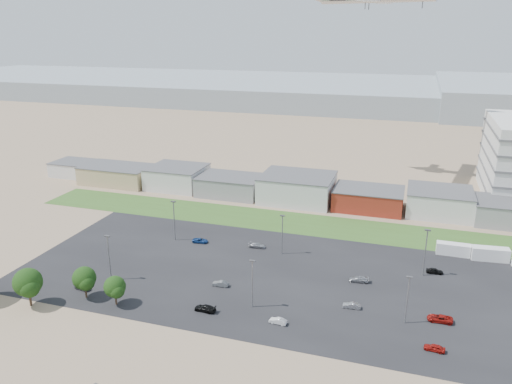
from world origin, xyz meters
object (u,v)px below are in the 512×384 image
at_px(parked_car_6, 257,245).
at_px(parked_car_13, 278,321).
at_px(parked_car_0, 440,318).
at_px(parked_car_12, 359,279).
at_px(parked_car_8, 435,271).
at_px(parked_car_4, 220,284).
at_px(parked_car_1, 352,305).
at_px(parked_car_3, 205,308).
at_px(parked_car_10, 83,287).
at_px(box_trailer_a, 453,249).
at_px(parked_car_2, 434,348).
at_px(parked_car_9, 200,241).

height_order(parked_car_6, parked_car_13, parked_car_6).
distance_m(parked_car_0, parked_car_12, 19.32).
bearing_deg(parked_car_0, parked_car_8, -179.41).
height_order(parked_car_8, parked_car_12, parked_car_12).
height_order(parked_car_4, parked_car_8, parked_car_8).
height_order(parked_car_1, parked_car_6, parked_car_6).
bearing_deg(parked_car_13, parked_car_6, -150.64).
height_order(parked_car_3, parked_car_10, parked_car_3).
relative_size(parked_car_1, parked_car_4, 0.97).
bearing_deg(parked_car_8, parked_car_3, 121.83).
xyz_separation_m(box_trailer_a, parked_car_0, (-3.73, -31.33, -0.80)).
bearing_deg(parked_car_13, parked_car_0, 114.29).
xyz_separation_m(parked_car_2, parked_car_13, (-27.02, -0.13, -0.04)).
bearing_deg(parked_car_2, parked_car_13, -83.20).
relative_size(parked_car_2, parked_car_12, 0.82).
xyz_separation_m(parked_car_2, parked_car_8, (0.56, 29.47, 0.02)).
distance_m(parked_car_3, parked_car_10, 27.42).
xyz_separation_m(box_trailer_a, parked_car_10, (-73.63, -41.25, -0.88)).
bearing_deg(parked_car_8, parked_car_10, 109.70).
relative_size(parked_car_1, parked_car_12, 0.80).
height_order(parked_car_2, parked_car_13, parked_car_2).
distance_m(parked_car_2, parked_car_4, 43.29).
bearing_deg(parked_car_4, parked_car_0, 85.87).
bearing_deg(box_trailer_a, parked_car_10, -150.45).
relative_size(box_trailer_a, parked_car_6, 1.83).
xyz_separation_m(parked_car_4, parked_car_9, (-13.18, 19.34, -0.03)).
relative_size(parked_car_0, parked_car_6, 1.09).
bearing_deg(parked_car_9, box_trailer_a, -86.15).
distance_m(parked_car_9, parked_car_13, 40.68).
xyz_separation_m(parked_car_3, parked_car_13, (14.35, 0.17, -0.08)).
height_order(parked_car_9, parked_car_10, parked_car_9).
height_order(parked_car_3, parked_car_9, parked_car_3).
bearing_deg(box_trailer_a, parked_car_13, -127.52).
relative_size(parked_car_10, parked_car_12, 0.89).
distance_m(parked_car_10, parked_car_12, 57.75).
height_order(parked_car_6, parked_car_10, parked_car_6).
bearing_deg(parked_car_3, parked_car_8, 128.62).
bearing_deg(parked_car_9, parked_car_3, -161.80).
relative_size(parked_car_2, parked_car_9, 0.87).
relative_size(parked_car_9, parked_car_12, 0.94).
bearing_deg(parked_car_10, parked_car_9, -16.72).
bearing_deg(parked_car_12, parked_car_6, -116.13).
bearing_deg(parked_car_10, parked_car_6, -34.37).
height_order(parked_car_2, parked_car_9, parked_car_2).
relative_size(parked_car_1, parked_car_13, 1.03).
bearing_deg(parked_car_9, parked_car_8, -96.88).
relative_size(parked_car_2, parked_car_13, 1.04).
bearing_deg(parked_car_1, parked_car_10, -84.20).
height_order(parked_car_2, parked_car_8, parked_car_8).
bearing_deg(box_trailer_a, parked_car_12, -133.60).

